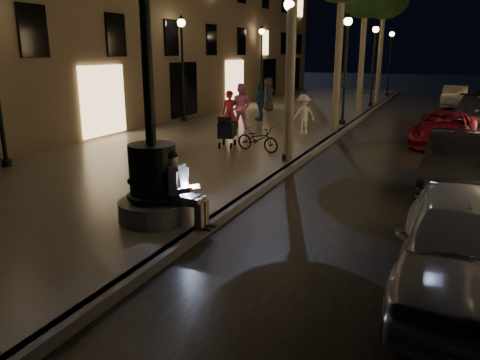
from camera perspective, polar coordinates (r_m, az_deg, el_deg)
The scene contains 25 objects.
ground at distance 20.89m, azimuth 12.54°, elevation 5.68°, with size 120.00×120.00×0.00m, color black.
cobble_lane at distance 20.52m, azimuth 20.79°, elevation 4.91°, with size 6.00×45.00×0.02m, color black.
promenade at distance 22.00m, azimuth 2.25°, elevation 6.77°, with size 8.00×45.00×0.20m, color slate.
curb_strip at distance 20.88m, azimuth 12.56°, elevation 5.95°, with size 0.25×45.00×0.20m, color #59595B.
fountain_lamppost at distance 9.06m, azimuth -10.60°, elevation 1.28°, with size 1.40×1.40×5.21m.
seated_man_laptop at distance 8.80m, azimuth -7.21°, elevation -0.83°, with size 1.04×0.35×1.41m.
tree_far at distance 31.66m, azimuth 17.18°, elevation 20.24°, with size 3.00×3.00×7.50m.
lamp_curb_a at distance 13.91m, azimuth 5.99°, elevation 14.70°, with size 0.36×0.36×4.81m.
lamp_curb_b at distance 21.66m, azimuth 12.81°, elevation 14.61°, with size 0.36×0.36×4.81m.
lamp_curb_c at distance 29.54m, azimuth 16.01°, elevation 14.50°, with size 0.36×0.36×4.81m.
lamp_curb_d at distance 37.47m, azimuth 17.86°, elevation 14.41°, with size 0.36×0.36×4.81m.
lamp_left_b at distance 22.36m, azimuth -7.06°, elevation 14.87°, with size 0.36×0.36×4.81m.
lamp_left_c at distance 31.38m, azimuth 2.64°, elevation 15.06°, with size 0.36×0.36×4.81m.
stroller at distance 16.04m, azimuth -1.58°, elevation 6.12°, with size 0.68×1.20×1.21m.
car_front at distance 7.34m, azimuth 25.66°, elevation -7.11°, with size 1.78×4.44×1.51m, color #ACB0B4.
car_second at distance 12.88m, azimuth 25.19°, elevation 1.97°, with size 1.52×4.35×1.43m, color black.
car_third at distance 18.97m, azimuth 23.69°, elevation 5.72°, with size 2.07×4.49×1.25m, color maroon.
car_rear at distance 24.86m, azimuth 26.60°, elevation 7.51°, with size 1.90×4.68×1.36m, color #2D2C31.
car_fifth at distance 32.55m, azimuth 24.70°, elevation 9.20°, with size 1.43×4.10×1.35m, color #999994.
pedestrian_red at distance 18.20m, azimuth -1.23°, elevation 8.10°, with size 0.64×0.42×1.77m, color red.
pedestrian_pink at distance 20.15m, azimuth 0.12°, elevation 9.01°, with size 0.93×0.72×1.90m, color pink.
pedestrian_white at distance 18.89m, azimuth 7.73°, elevation 7.94°, with size 1.02×0.58×1.57m, color white.
pedestrian_blue at distance 22.54m, azimuth 2.48°, elevation 9.48°, with size 1.03×0.43×1.76m, color #25518A.
pedestrian_dark at distance 26.39m, azimuth 3.49°, elevation 10.39°, with size 0.89×0.58×1.83m, color #353439.
bicycle at distance 15.42m, azimuth 2.19°, elevation 5.00°, with size 0.54×1.55×0.82m, color black.
Camera 1 is at (4.02, -5.22, 3.37)m, focal length 35.00 mm.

